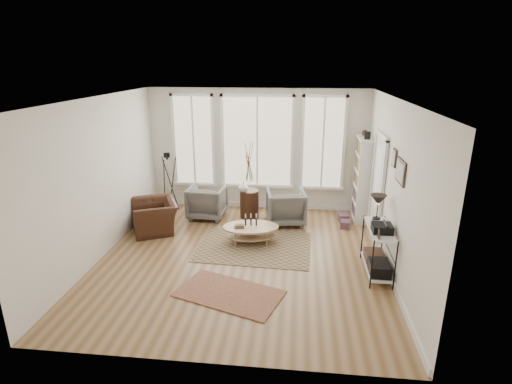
# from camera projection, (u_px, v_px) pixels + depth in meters

# --- Properties ---
(room) EXTENTS (5.50, 5.54, 2.90)m
(room) POSITION_uv_depth(u_px,v_px,m) (242.00, 184.00, 7.01)
(room) COLOR #97724A
(room) RESTS_ON ground
(bay_window) EXTENTS (4.14, 0.12, 2.24)m
(bay_window) POSITION_uv_depth(u_px,v_px,m) (257.00, 144.00, 9.50)
(bay_window) COLOR tan
(bay_window) RESTS_ON ground
(door) EXTENTS (0.09, 1.06, 2.22)m
(door) POSITION_uv_depth(u_px,v_px,m) (378.00, 186.00, 7.91)
(door) COLOR silver
(door) RESTS_ON ground
(bookcase) EXTENTS (0.31, 0.85, 2.06)m
(bookcase) POSITION_uv_depth(u_px,v_px,m) (362.00, 179.00, 8.99)
(bookcase) COLOR white
(bookcase) RESTS_ON ground
(low_shelf) EXTENTS (0.38, 1.08, 1.30)m
(low_shelf) POSITION_uv_depth(u_px,v_px,m) (378.00, 246.00, 6.76)
(low_shelf) COLOR white
(low_shelf) RESTS_ON ground
(wall_art) EXTENTS (0.04, 0.88, 0.44)m
(wall_art) POSITION_uv_depth(u_px,v_px,m) (399.00, 168.00, 6.33)
(wall_art) COLOR black
(wall_art) RESTS_ON ground
(rug_main) EXTENTS (2.26, 1.73, 0.01)m
(rug_main) POSITION_uv_depth(u_px,v_px,m) (254.00, 246.00, 7.87)
(rug_main) COLOR brown
(rug_main) RESTS_ON ground
(rug_runner) EXTENTS (1.82, 1.38, 0.01)m
(rug_runner) POSITION_uv_depth(u_px,v_px,m) (229.00, 293.00, 6.28)
(rug_runner) COLOR maroon
(rug_runner) RESTS_ON ground
(coffee_table) EXTENTS (1.21, 0.86, 0.51)m
(coffee_table) POSITION_uv_depth(u_px,v_px,m) (250.00, 230.00, 7.98)
(coffee_table) COLOR tan
(coffee_table) RESTS_ON ground
(armchair_left) EXTENTS (0.86, 0.88, 0.76)m
(armchair_left) POSITION_uv_depth(u_px,v_px,m) (207.00, 202.00, 9.26)
(armchair_left) COLOR slate
(armchair_left) RESTS_ON ground
(armchair_right) EXTENTS (0.95, 0.97, 0.77)m
(armchair_right) POSITION_uv_depth(u_px,v_px,m) (286.00, 207.00, 8.92)
(armchair_right) COLOR slate
(armchair_right) RESTS_ON ground
(side_table) EXTENTS (0.44, 0.44, 1.84)m
(side_table) POSITION_uv_depth(u_px,v_px,m) (249.00, 181.00, 9.10)
(side_table) COLOR #3A2116
(side_table) RESTS_ON ground
(vase) EXTENTS (0.27, 0.27, 0.23)m
(vase) POSITION_uv_depth(u_px,v_px,m) (243.00, 187.00, 9.06)
(vase) COLOR silver
(vase) RESTS_ON side_table
(accent_chair) EXTENTS (1.30, 1.24, 0.66)m
(accent_chair) POSITION_uv_depth(u_px,v_px,m) (155.00, 216.00, 8.54)
(accent_chair) COLOR #3A2116
(accent_chair) RESTS_ON ground
(tripod_camera) EXTENTS (0.51, 0.51, 1.45)m
(tripod_camera) POSITION_uv_depth(u_px,v_px,m) (169.00, 185.00, 9.54)
(tripod_camera) COLOR black
(tripod_camera) RESTS_ON ground
(book_stack_near) EXTENTS (0.25, 0.30, 0.18)m
(book_stack_near) POSITION_uv_depth(u_px,v_px,m) (343.00, 218.00, 9.09)
(book_stack_near) COLOR maroon
(book_stack_near) RESTS_ON ground
(book_stack_far) EXTENTS (0.22, 0.27, 0.16)m
(book_stack_far) POSITION_uv_depth(u_px,v_px,m) (345.00, 224.00, 8.76)
(book_stack_far) COLOR maroon
(book_stack_far) RESTS_ON ground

